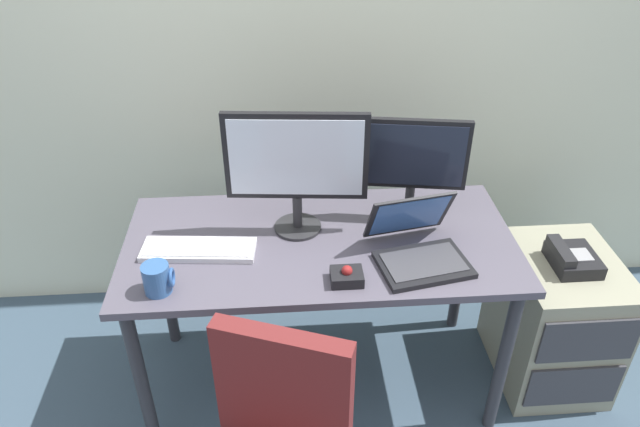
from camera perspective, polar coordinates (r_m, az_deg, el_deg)
name	(u,v)px	position (r m, az deg, el deg)	size (l,w,h in m)	color
ground_plane	(320,377)	(2.74, 0.00, -15.43)	(8.00, 8.00, 0.00)	#374A5A
back_wall	(308,14)	(2.58, -1.20, 18.61)	(6.00, 0.10, 2.80)	beige
desk	(320,259)	(2.28, 0.00, -4.34)	(1.46, 0.70, 0.75)	#4D4955
file_cabinet	(554,318)	(2.75, 21.50, -9.34)	(0.42, 0.53, 0.60)	gray
desk_phone	(572,258)	(2.53, 23.01, -3.99)	(0.17, 0.20, 0.09)	black
monitor_main	(296,164)	(2.14, -2.29, 4.79)	(0.52, 0.18, 0.48)	#262628
monitor_side	(413,163)	(2.26, 8.91, 4.83)	(0.41, 0.18, 0.42)	#262628
keyboard	(199,249)	(2.20, -11.57, -3.38)	(0.42, 0.17, 0.03)	silver
laptop	(418,246)	(2.14, 9.39, -3.08)	(0.37, 0.37, 0.22)	black
trackball_mouse	(347,276)	(2.02, 2.59, -6.01)	(0.11, 0.09, 0.07)	black
coffee_mug	(158,279)	(2.04, -15.32, -6.04)	(0.10, 0.09, 0.11)	#30578E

